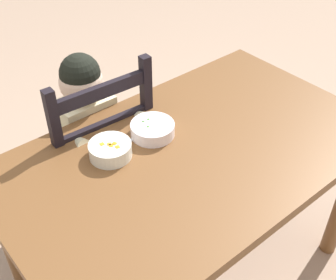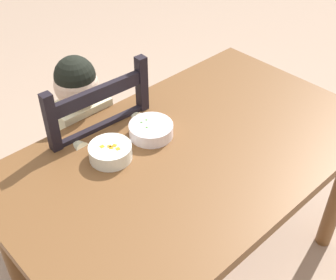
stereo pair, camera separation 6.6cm
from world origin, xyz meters
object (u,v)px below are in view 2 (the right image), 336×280
at_px(spoon, 117,149).
at_px(bowl_of_peas, 151,130).
at_px(child_figure, 87,132).
at_px(bowl_of_carrots, 110,152).
at_px(dining_chair, 90,164).
at_px(dining_table, 191,170).

bearing_deg(spoon, bowl_of_peas, -7.96).
xyz_separation_m(child_figure, bowl_of_peas, (0.09, -0.29, 0.13)).
height_order(child_figure, bowl_of_carrots, child_figure).
xyz_separation_m(child_figure, bowl_of_carrots, (-0.09, -0.29, 0.13)).
xyz_separation_m(child_figure, spoon, (-0.05, -0.27, 0.11)).
distance_m(bowl_of_peas, bowl_of_carrots, 0.18).
distance_m(dining_chair, child_figure, 0.17).
bearing_deg(dining_chair, bowl_of_peas, -72.50).
bearing_deg(spoon, dining_table, -41.54).
bearing_deg(dining_chair, child_figure, -60.09).
relative_size(dining_table, bowl_of_carrots, 9.27).
relative_size(child_figure, spoon, 6.95).
bearing_deg(bowl_of_peas, dining_chair, 107.50).
bearing_deg(dining_table, bowl_of_peas, 110.12).
height_order(dining_table, child_figure, child_figure).
bearing_deg(bowl_of_peas, dining_table, -69.88).
height_order(dining_chair, child_figure, dining_chair).
bearing_deg(child_figure, bowl_of_carrots, -107.29).
bearing_deg(child_figure, dining_chair, 119.91).
distance_m(child_figure, bowl_of_peas, 0.33).
height_order(dining_table, dining_chair, dining_chair).
distance_m(dining_table, spoon, 0.28).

